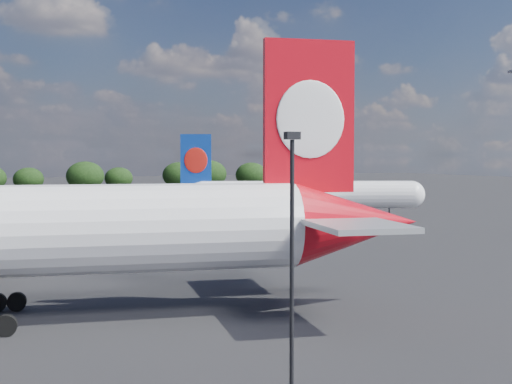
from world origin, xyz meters
name	(u,v)px	position (x,y,z in m)	size (l,w,h in m)	color
china_southern_airliner	(298,196)	(48.68, 66.63, 4.13)	(39.68, 38.23, 13.55)	white
apron_lamp_post	(292,269)	(8.50, -7.06, 6.27)	(0.55, 0.30, 11.24)	black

